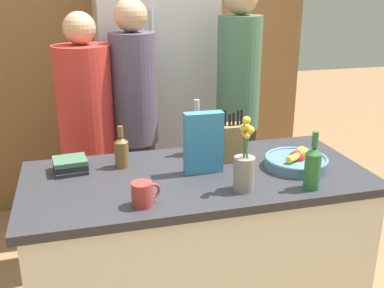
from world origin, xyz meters
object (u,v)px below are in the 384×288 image
(bottle_wine, at_px, (122,151))
(person_in_red_tee, at_px, (238,102))
(person_at_sink, at_px, (88,131))
(bottle_oil, at_px, (313,167))
(coffee_mug, at_px, (143,194))
(cereal_box, at_px, (203,143))
(refrigerator, at_px, (156,93))
(bottle_vinegar, at_px, (197,133))
(knife_block, at_px, (232,141))
(person_in_blue, at_px, (135,118))
(flower_vase, at_px, (244,168))
(fruit_bowl, at_px, (296,161))
(book_stack, at_px, (70,165))

(bottle_wine, bearing_deg, person_in_red_tee, 36.22)
(bottle_wine, height_order, person_in_red_tee, person_in_red_tee)
(person_at_sink, bearing_deg, bottle_oil, -23.64)
(coffee_mug, bearing_deg, person_in_red_tee, 52.69)
(coffee_mug, distance_m, bottle_wine, 0.45)
(cereal_box, relative_size, bottle_wine, 1.41)
(coffee_mug, distance_m, person_at_sink, 1.11)
(refrigerator, xyz_separation_m, coffee_mug, (-0.37, -1.68, -0.02))
(bottle_vinegar, xyz_separation_m, person_in_red_tee, (0.43, 0.53, 0.01))
(knife_block, xyz_separation_m, person_in_blue, (-0.41, 0.70, -0.04))
(knife_block, xyz_separation_m, person_at_sink, (-0.71, 0.69, -0.10))
(coffee_mug, xyz_separation_m, bottle_wine, (-0.03, 0.44, 0.03))
(bottle_oil, relative_size, person_in_red_tee, 0.15)
(flower_vase, distance_m, bottle_oil, 0.30)
(bottle_oil, bearing_deg, knife_block, 116.94)
(fruit_bowl, distance_m, bottle_vinegar, 0.54)
(coffee_mug, bearing_deg, person_at_sink, 99.09)
(book_stack, distance_m, bottle_vinegar, 0.67)
(refrigerator, relative_size, person_in_blue, 1.16)
(refrigerator, xyz_separation_m, knife_block, (0.16, -1.28, 0.02))
(person_in_blue, bearing_deg, person_in_red_tee, 15.56)
(bottle_vinegar, height_order, person_in_blue, person_in_blue)
(refrigerator, height_order, person_at_sink, refrigerator)
(flower_vase, height_order, book_stack, flower_vase)
(flower_vase, relative_size, book_stack, 2.02)
(coffee_mug, bearing_deg, flower_vase, 4.23)
(bottle_wine, xyz_separation_m, person_in_red_tee, (0.84, 0.62, 0.04))
(bottle_oil, bearing_deg, cereal_box, 143.40)
(bottle_oil, bearing_deg, person_in_red_tee, 87.08)
(bottle_wine, bearing_deg, coffee_mug, -85.66)
(coffee_mug, relative_size, person_in_blue, 0.07)
(bottle_oil, xyz_separation_m, person_at_sink, (-0.93, 1.12, -0.11))
(flower_vase, height_order, person_in_blue, person_in_blue)
(refrigerator, distance_m, bottle_oil, 1.76)
(flower_vase, height_order, cereal_box, flower_vase)
(knife_block, height_order, bottle_wine, knife_block)
(cereal_box, bearing_deg, knife_block, 32.74)
(knife_block, bearing_deg, book_stack, 176.67)
(flower_vase, bearing_deg, refrigerator, 92.90)
(cereal_box, distance_m, bottle_oil, 0.52)
(book_stack, height_order, bottle_wine, bottle_wine)
(person_in_blue, bearing_deg, refrigerator, 86.22)
(knife_block, bearing_deg, bottle_vinegar, 140.65)
(fruit_bowl, relative_size, coffee_mug, 2.49)
(flower_vase, relative_size, coffee_mug, 2.73)
(person_in_blue, bearing_deg, cereal_box, -56.62)
(book_stack, relative_size, bottle_wine, 0.81)
(coffee_mug, bearing_deg, refrigerator, 77.55)
(bottle_wine, relative_size, person_at_sink, 0.13)
(bottle_wine, bearing_deg, bottle_oil, -31.10)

